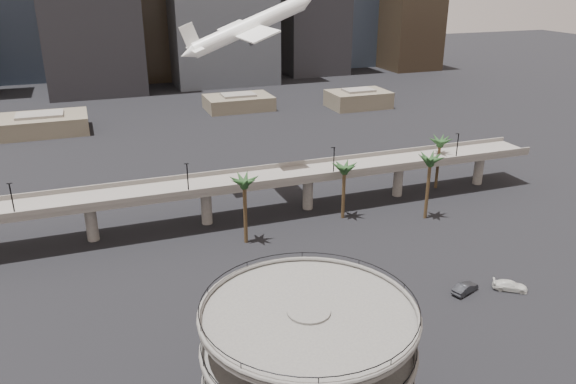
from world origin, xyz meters
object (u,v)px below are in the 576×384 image
object	(u,v)px
parking_ramp	(308,363)
car_b	(465,288)
overpass	(258,183)
car_c	(510,286)
airborne_jet	(248,27)
car_a	(302,328)

from	to	relation	value
parking_ramp	car_b	xyz separation A→B (m)	(34.69, 18.78, -9.00)
overpass	car_c	size ratio (longest dim) A/B	24.35
car_b	airborne_jet	bearing A→B (deg)	-1.57
parking_ramp	overpass	distance (m)	60.46
car_a	car_c	distance (m)	35.48
car_b	car_c	world-z (taller)	car_b
airborne_jet	car_b	world-z (taller)	airborne_jet
parking_ramp	overpass	world-z (taller)	parking_ramp
overpass	car_c	world-z (taller)	overpass
parking_ramp	car_a	size ratio (longest dim) A/B	4.97
parking_ramp	overpass	bearing A→B (deg)	77.57
airborne_jet	car_a	distance (m)	67.92
parking_ramp	car_a	bearing A→B (deg)	69.94
parking_ramp	overpass	size ratio (longest dim) A/B	0.17
airborne_jet	car_b	bearing A→B (deg)	-72.85
car_a	car_b	bearing A→B (deg)	-74.17
airborne_jet	parking_ramp	bearing A→B (deg)	-103.36
airborne_jet	car_b	distance (m)	68.89
car_c	overpass	bearing A→B (deg)	68.51
overpass	parking_ramp	bearing A→B (deg)	-102.43
airborne_jet	car_a	size ratio (longest dim) A/B	6.90
overpass	car_b	world-z (taller)	overpass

